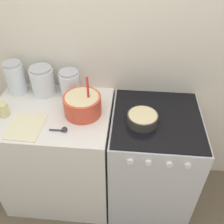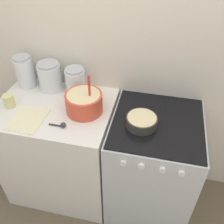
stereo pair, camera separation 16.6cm
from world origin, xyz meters
The scene contains 12 objects.
ground_plane centered at (0.00, 0.00, 0.00)m, with size 12.00×12.00×0.00m, color brown.
wall_back centered at (0.00, 0.67, 1.20)m, with size 4.69×0.05×2.40m.
countertop_cabinet centered at (-0.42, 0.32, 0.46)m, with size 0.85×0.65×0.92m.
stove centered at (0.33, 0.32, 0.46)m, with size 0.62×0.66×0.92m.
mixing_bowl centered at (-0.19, 0.33, 1.00)m, with size 0.26×0.26×0.29m.
baking_pan centered at (0.22, 0.26, 0.96)m, with size 0.20×0.20×0.07m.
storage_jar_left centered at (-0.73, 0.54, 1.03)m, with size 0.14×0.14×0.25m.
storage_jar_middle centered at (-0.52, 0.54, 1.02)m, with size 0.17×0.17×0.22m.
storage_jar_right centered at (-0.32, 0.54, 1.01)m, with size 0.15×0.15×0.20m.
tin_can centered at (-0.72, 0.26, 0.97)m, with size 0.07×0.07×0.10m.
recipe_page centered at (-0.53, 0.15, 0.93)m, with size 0.22×0.27×0.01m.
measuring_spoon centered at (-0.28, 0.13, 0.94)m, with size 0.12×0.04×0.04m.
Camera 2 is at (0.30, -0.95, 2.03)m, focal length 40.00 mm.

